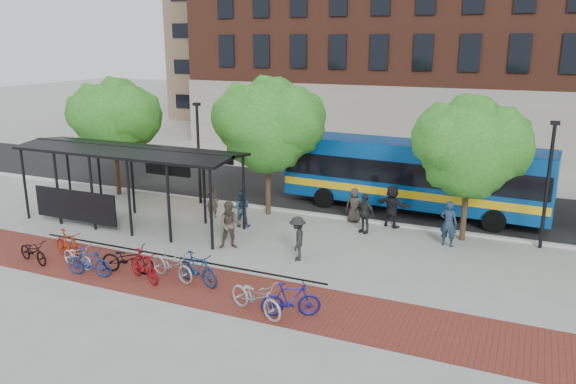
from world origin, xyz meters
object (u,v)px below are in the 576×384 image
at_px(tree_a, 115,116).
at_px(pedestrian_4, 365,213).
at_px(lamp_post_left, 199,150).
at_px(bike_4, 128,259).
at_px(pedestrian_2, 241,208).
at_px(bike_0, 33,251).
at_px(bike_11, 291,299).
at_px(pedestrian_1, 212,200).
at_px(bike_3, 89,262).
at_px(pedestrian_6, 354,205).
at_px(bus, 413,172).
at_px(bike_10, 256,297).
at_px(bike_7, 198,269).
at_px(pedestrian_8, 230,225).
at_px(pedestrian_7, 449,223).
at_px(lamp_post_right, 548,182).
at_px(tree_c, 472,144).
at_px(bus_shelter, 127,159).
at_px(tree_b, 270,122).
at_px(pedestrian_9, 297,239).
at_px(bike_1, 69,245).
at_px(bike_5, 144,266).
at_px(bike_2, 78,256).
at_px(bike_6, 172,265).
at_px(pedestrian_5, 392,206).

distance_m(tree_a, pedestrian_4, 14.31).
height_order(lamp_post_left, bike_4, lamp_post_left).
bearing_deg(pedestrian_2, bike_0, 33.05).
relative_size(bike_11, pedestrian_1, 1.11).
bearing_deg(bike_3, pedestrian_6, -43.69).
bearing_deg(bus, bike_10, -95.85).
relative_size(bike_7, pedestrian_8, 0.98).
bearing_deg(tree_a, pedestrian_7, -3.29).
bearing_deg(lamp_post_right, bike_10, -129.36).
bearing_deg(tree_c, bus_shelter, -164.94).
distance_m(tree_b, pedestrian_9, 6.96).
bearing_deg(lamp_post_left, pedestrian_1, -45.08).
distance_m(lamp_post_left, bike_1, 8.83).
distance_m(bike_5, pedestrian_2, 6.60).
bearing_deg(bike_2, bike_11, -80.02).
bearing_deg(bus_shelter, tree_c, 15.06).
bearing_deg(bike_6, bike_5, 135.96).
bearing_deg(pedestrian_4, bike_4, -105.92).
xyz_separation_m(bike_2, bike_7, (4.83, 0.53, 0.13)).
xyz_separation_m(lamp_post_right, pedestrian_1, (-14.19, -1.81, -1.93)).
relative_size(tree_a, bike_11, 3.41).
distance_m(lamp_post_right, pedestrian_9, 10.06).
bearing_deg(pedestrian_1, pedestrian_8, 122.75).
height_order(lamp_post_left, pedestrian_1, lamp_post_left).
height_order(bus_shelter, pedestrian_8, bus_shelter).
xyz_separation_m(lamp_post_right, pedestrian_7, (-3.47, -1.25, -1.80)).
distance_m(pedestrian_1, pedestrian_8, 4.26).
relative_size(bike_2, pedestrian_1, 1.02).
distance_m(bus, pedestrian_5, 2.89).
height_order(pedestrian_2, pedestrian_4, pedestrian_4).
height_order(bike_3, pedestrian_5, pedestrian_5).
bearing_deg(pedestrian_8, pedestrian_2, 79.50).
distance_m(tree_c, bike_4, 14.02).
bearing_deg(bike_4, bike_0, 88.79).
height_order(tree_a, pedestrian_2, tree_a).
bearing_deg(pedestrian_2, lamp_post_right, 170.73).
bearing_deg(tree_b, pedestrian_7, -6.77).
height_order(bike_7, pedestrian_6, pedestrian_6).
relative_size(bike_3, bike_5, 0.95).
xyz_separation_m(lamp_post_left, bike_11, (9.11, -9.35, -2.20)).
xyz_separation_m(bike_2, pedestrian_2, (3.25, 6.61, 0.40)).
distance_m(bus_shelter, pedestrian_2, 5.54).
relative_size(bus_shelter, pedestrian_8, 5.49).
xyz_separation_m(tree_a, pedestrian_5, (14.78, 0.45, -3.28)).
bearing_deg(bus_shelter, bike_1, -81.02).
bearing_deg(bike_7, lamp_post_left, 46.14).
xyz_separation_m(bike_5, bike_7, (1.85, 0.51, 0.02)).
bearing_deg(pedestrian_1, tree_a, -21.25).
distance_m(bus_shelter, bike_3, 6.45).
bearing_deg(pedestrian_7, bike_10, 70.37).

